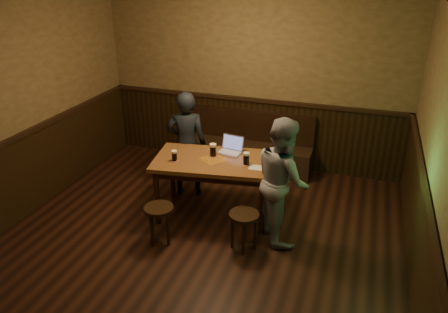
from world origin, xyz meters
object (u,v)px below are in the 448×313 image
stool_left (159,214)px  person_suit (187,144)px  pint_left (174,156)px  person_grey (282,180)px  laptop (231,148)px  bench (246,150)px  pint_mid (213,150)px  pint_right (246,159)px  pub_table (214,167)px  stool_right (244,221)px

stool_left → person_suit: size_ratio=0.31×
pint_left → person_grey: bearing=-0.2°
stool_left → laptop: (0.56, 1.12, 0.50)m
bench → pint_mid: 1.60m
pint_left → person_suit: (-0.11, 0.65, -0.11)m
pint_left → pint_mid: 0.52m
pint_mid → pint_right: 0.50m
pub_table → laptop: 0.37m
laptop → pint_mid: bearing=-123.9°
stool_right → pint_left: 1.27m
bench → person_grey: person_grey is taller
stool_right → pint_right: pint_right is taller
pub_table → person_suit: person_suit is taller
stool_left → laptop: 1.35m
pint_right → laptop: bearing=134.3°
pint_mid → person_grey: 1.06m
pub_table → pint_left: 0.54m
stool_right → person_suit: bearing=137.7°
pub_table → pint_right: size_ratio=10.07×
laptop → person_grey: person_grey is taller
stool_left → pint_left: bearing=94.7°
stool_left → person_suit: 1.34m
stool_right → laptop: bearing=116.5°
stool_right → bench: bearing=105.5°
pint_mid → laptop: size_ratio=0.52×
bench → pub_table: bearing=-90.0°
pub_table → person_grey: size_ratio=1.05×
bench → pint_right: pint_right is taller
stool_left → stool_right: size_ratio=1.00×
pint_mid → laptop: laptop is taller
pub_table → laptop: laptop is taller
bench → stool_left: bench is taller
bench → laptop: 1.41m
stool_left → bench: bearing=80.2°
pint_mid → pint_right: pint_mid is taller
pub_table → stool_right: pub_table is taller
pint_mid → pint_left: bearing=-145.1°
pint_mid → pint_right: (0.49, -0.11, -0.01)m
pub_table → person_grey: (0.96, -0.21, 0.07)m
pub_table → pint_right: bearing=-10.7°
person_grey → stool_right: bearing=109.9°
bench → person_grey: size_ratio=1.39×
pint_left → stool_left: bearing=-85.3°
person_suit → pint_mid: bearing=129.0°
pub_table → laptop: (0.15, 0.30, 0.17)m
pint_right → person_grey: person_grey is taller
bench → stool_left: size_ratio=4.48×
pint_right → laptop: size_ratio=0.48×
laptop → person_suit: (-0.72, 0.15, -0.10)m
bench → pint_left: bearing=-104.7°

